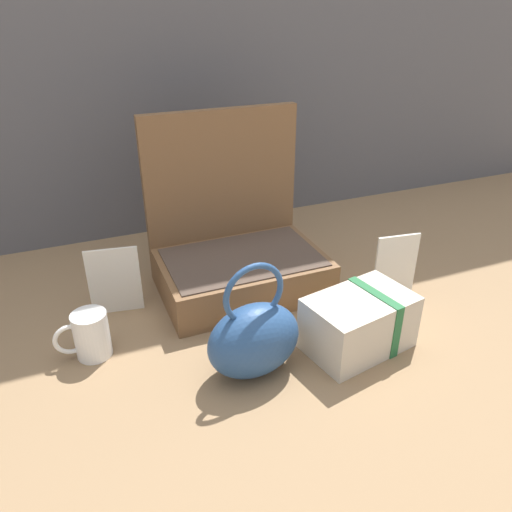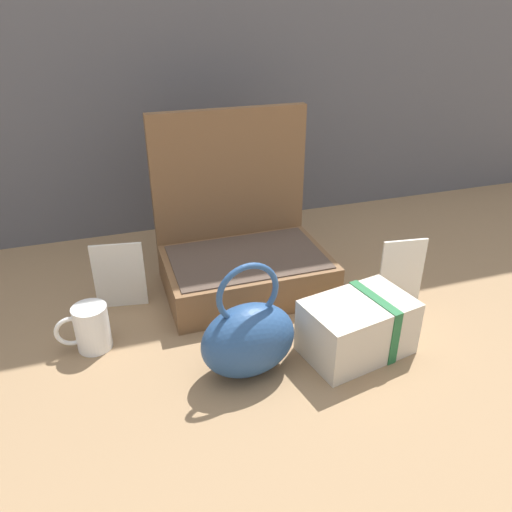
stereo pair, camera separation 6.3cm
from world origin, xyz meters
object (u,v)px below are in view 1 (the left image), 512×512
at_px(teal_pouch_handbag, 254,338).
at_px(open_suitcase, 237,250).
at_px(coffee_mug, 90,335).
at_px(cream_toiletry_bag, 360,322).
at_px(info_card_left, 395,266).
at_px(poster_card_right, 115,281).

bearing_deg(teal_pouch_handbag, open_suitcase, 75.26).
bearing_deg(coffee_mug, open_suitcase, 22.29).
xyz_separation_m(open_suitcase, coffee_mug, (-0.36, -0.15, -0.04)).
distance_m(cream_toiletry_bag, info_card_left, 0.22).
height_order(cream_toiletry_bag, coffee_mug, cream_toiletry_bag).
xyz_separation_m(coffee_mug, poster_card_right, (0.07, 0.14, 0.03)).
xyz_separation_m(cream_toiletry_bag, info_card_left, (0.18, 0.13, 0.02)).
bearing_deg(coffee_mug, poster_card_right, 62.92).
bearing_deg(cream_toiletry_bag, open_suitcase, 113.82).
bearing_deg(open_suitcase, poster_card_right, -178.11).
height_order(open_suitcase, poster_card_right, open_suitcase).
xyz_separation_m(open_suitcase, poster_card_right, (-0.29, -0.01, -0.01)).
height_order(coffee_mug, info_card_left, info_card_left).
distance_m(info_card_left, poster_card_right, 0.64).
xyz_separation_m(open_suitcase, info_card_left, (0.32, -0.19, -0.01)).
relative_size(teal_pouch_handbag, poster_card_right, 1.49).
bearing_deg(poster_card_right, info_card_left, -7.20).
xyz_separation_m(cream_toiletry_bag, coffee_mug, (-0.50, 0.18, -0.01)).
bearing_deg(open_suitcase, teal_pouch_handbag, -104.74).
bearing_deg(poster_card_right, open_suitcase, 11.13).
height_order(open_suitcase, coffee_mug, open_suitcase).
bearing_deg(cream_toiletry_bag, coffee_mug, 160.86).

